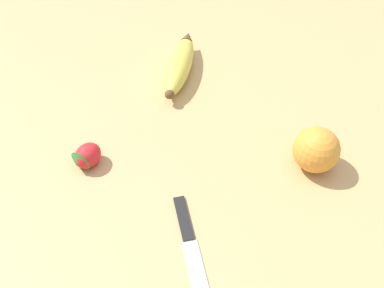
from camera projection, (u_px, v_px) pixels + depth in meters
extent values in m
plane|color=tan|center=(179.00, 142.00, 0.75)|extent=(3.00, 3.00, 0.00)
ellipsoid|color=#DBCC4C|center=(179.00, 65.00, 0.85)|extent=(0.12, 0.18, 0.04)
cone|color=brown|center=(188.00, 37.00, 0.91)|extent=(0.03, 0.04, 0.03)
sphere|color=brown|center=(170.00, 94.00, 0.80)|extent=(0.02, 0.02, 0.02)
sphere|color=orange|center=(316.00, 150.00, 0.69)|extent=(0.07, 0.07, 0.07)
ellipsoid|color=red|center=(87.00, 154.00, 0.70)|extent=(0.06, 0.06, 0.04)
cone|color=#337A33|center=(78.00, 163.00, 0.69)|extent=(0.03, 0.03, 0.04)
cube|color=silver|center=(197.00, 272.00, 0.58)|extent=(0.03, 0.10, 0.00)
cube|color=black|center=(184.00, 217.00, 0.64)|extent=(0.02, 0.08, 0.01)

